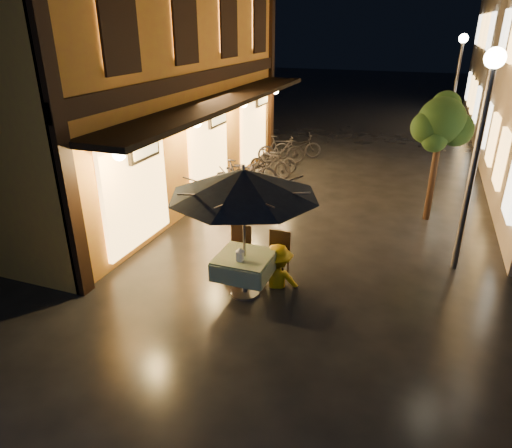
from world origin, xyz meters
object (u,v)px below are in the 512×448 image
at_px(cafe_table, 244,265).
at_px(person_yellow, 278,247).
at_px(table_lantern, 240,254).
at_px(patio_umbrella, 244,183).
at_px(streetlamp_near, 482,125).
at_px(bicycle_0, 230,190).
at_px(person_orange, 233,243).

relative_size(cafe_table, person_yellow, 0.62).
xyz_separation_m(table_lantern, person_yellow, (0.46, 0.71, -0.12)).
xyz_separation_m(cafe_table, patio_umbrella, (0.00, 0.00, 1.56)).
distance_m(streetlamp_near, cafe_table, 4.95).
xyz_separation_m(streetlamp_near, cafe_table, (-3.66, -2.37, -2.33)).
height_order(streetlamp_near, bicycle_0, streetlamp_near).
xyz_separation_m(cafe_table, table_lantern, (0.00, -0.20, 0.33)).
relative_size(person_orange, bicycle_0, 0.76).
relative_size(table_lantern, bicycle_0, 0.14).
bearing_deg(table_lantern, bicycle_0, 115.60).
height_order(table_lantern, person_yellow, person_yellow).
xyz_separation_m(streetlamp_near, patio_umbrella, (-3.66, -2.37, -0.77)).
bearing_deg(cafe_table, person_yellow, 47.98).
relative_size(person_yellow, bicycle_0, 0.88).
bearing_deg(cafe_table, table_lantern, -90.00).
height_order(table_lantern, bicycle_0, table_lantern).
distance_m(patio_umbrella, table_lantern, 1.25).
height_order(cafe_table, table_lantern, table_lantern).
distance_m(table_lantern, person_yellow, 0.86).
xyz_separation_m(streetlamp_near, bicycle_0, (-5.64, 1.55, -2.44)).
xyz_separation_m(streetlamp_near, person_yellow, (-3.20, -1.86, -2.12)).
xyz_separation_m(person_yellow, bicycle_0, (-2.44, 3.41, -0.32)).
bearing_deg(bicycle_0, patio_umbrella, -153.05).
bearing_deg(cafe_table, bicycle_0, 116.74).
relative_size(table_lantern, person_orange, 0.18).
distance_m(person_orange, bicycle_0, 3.68).
xyz_separation_m(streetlamp_near, table_lantern, (-3.66, -2.57, -2.00)).
bearing_deg(person_yellow, table_lantern, 41.41).
relative_size(streetlamp_near, person_yellow, 2.65).
relative_size(streetlamp_near, bicycle_0, 2.34).
bearing_deg(person_yellow, streetlamp_near, -165.56).
xyz_separation_m(patio_umbrella, person_orange, (-0.48, 0.57, -1.46)).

